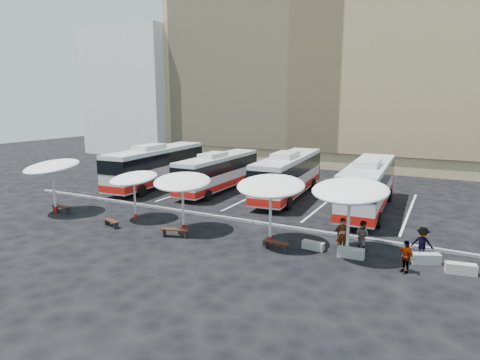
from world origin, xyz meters
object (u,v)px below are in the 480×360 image
at_px(passenger_0, 343,235).
at_px(sunshade_4, 350,191).
at_px(conc_bench_3, 461,269).
at_px(wood_bench_1, 111,222).
at_px(sunshade_1, 134,179).
at_px(conc_bench_1, 351,253).
at_px(wood_bench_3, 276,243).
at_px(bus_1, 219,171).
at_px(bus_3, 368,184).
at_px(passenger_1, 362,235).
at_px(conc_bench_2, 426,259).
at_px(sunshade_0, 52,167).
at_px(conc_bench_0, 313,246).
at_px(passenger_2, 406,256).
at_px(passenger_3, 422,243).
at_px(sunshade_3, 271,186).
at_px(wood_bench_0, 61,208).
at_px(bus_2, 288,174).
at_px(wood_bench_2, 175,231).
at_px(sunshade_2, 182,182).
at_px(bus_0, 157,165).

bearing_deg(passenger_0, sunshade_4, -70.98).
bearing_deg(conc_bench_3, wood_bench_1, -173.55).
bearing_deg(sunshade_4, passenger_0, 129.11).
height_order(sunshade_1, conc_bench_1, sunshade_1).
height_order(sunshade_1, wood_bench_3, sunshade_1).
distance_m(bus_1, bus_3, 12.81).
bearing_deg(bus_1, passenger_1, -32.14).
distance_m(wood_bench_1, conc_bench_2, 18.08).
xyz_separation_m(sunshade_0, passenger_1, (20.64, 2.63, -2.49)).
bearing_deg(sunshade_4, conc_bench_0, -178.15).
distance_m(passenger_2, passenger_3, 2.25).
bearing_deg(conc_bench_3, passenger_1, 167.53).
relative_size(sunshade_0, wood_bench_3, 3.13).
distance_m(wood_bench_1, conc_bench_1, 14.59).
bearing_deg(passenger_1, passenger_2, 165.21).
distance_m(sunshade_3, conc_bench_2, 8.42).
height_order(bus_1, conc_bench_2, bus_1).
bearing_deg(wood_bench_0, sunshade_3, 3.50).
relative_size(sunshade_1, conc_bench_0, 3.30).
xyz_separation_m(wood_bench_3, passenger_2, (6.36, 0.05, 0.43)).
height_order(sunshade_4, conc_bench_2, sunshade_4).
relative_size(bus_2, conc_bench_1, 9.19).
height_order(wood_bench_2, conc_bench_2, conc_bench_2).
distance_m(wood_bench_3, conc_bench_2, 7.35).
bearing_deg(bus_2, conc_bench_3, -44.24).
xyz_separation_m(bus_2, sunshade_2, (-2.47, -11.31, 1.10)).
relative_size(sunshade_0, conc_bench_2, 3.40).
distance_m(conc_bench_2, passenger_1, 3.21).
height_order(sunshade_1, passenger_1, sunshade_1).
bearing_deg(passenger_2, passenger_1, 177.44).
bearing_deg(conc_bench_0, bus_0, 152.81).
xyz_separation_m(wood_bench_1, passenger_3, (17.64, 3.34, 0.49)).
xyz_separation_m(sunshade_2, conc_bench_0, (7.96, 0.58, -2.82)).
height_order(sunshade_1, passenger_3, sunshade_1).
distance_m(passenger_0, passenger_3, 3.85).
distance_m(sunshade_2, wood_bench_2, 2.92).
xyz_separation_m(wood_bench_0, passenger_0, (19.45, 1.69, 0.53)).
relative_size(bus_1, wood_bench_2, 6.49).
xyz_separation_m(sunshade_2, conc_bench_1, (9.99, 0.37, -2.79)).
bearing_deg(sunshade_0, conc_bench_0, 4.52).
distance_m(bus_0, wood_bench_1, 12.49).
distance_m(bus_1, conc_bench_0, 15.52).
xyz_separation_m(sunshade_0, wood_bench_1, (5.90, -0.58, -2.96)).
relative_size(conc_bench_0, conc_bench_2, 0.87).
relative_size(conc_bench_1, conc_bench_3, 1.01).
xyz_separation_m(bus_1, passenger_1, (14.03, -8.86, -0.97)).
bearing_deg(passenger_2, bus_1, -174.85).
bearing_deg(bus_0, conc_bench_0, -30.68).
height_order(wood_bench_1, passenger_3, passenger_3).
bearing_deg(bus_0, sunshade_0, -96.50).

